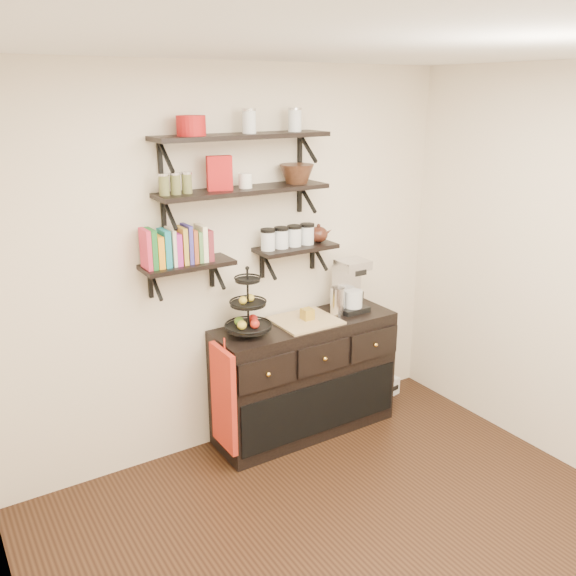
{
  "coord_description": "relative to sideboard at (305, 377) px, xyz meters",
  "views": [
    {
      "loc": [
        -1.9,
        -1.94,
        2.51
      ],
      "look_at": [
        0.05,
        1.15,
        1.33
      ],
      "focal_mm": 38.0,
      "sensor_mm": 36.0,
      "label": 1
    }
  ],
  "objects": [
    {
      "name": "recipe_box",
      "position": [
        -0.61,
        0.1,
        1.56
      ],
      "size": [
        0.17,
        0.1,
        0.22
      ],
      "primitive_type": "cube",
      "rotation": [
        0.0,
        0.0,
        -0.25
      ],
      "color": "#A41214",
      "rests_on": "shelf_mid"
    },
    {
      "name": "candle",
      "position": [
        0.02,
        0.0,
        0.5
      ],
      "size": [
        0.08,
        0.08,
        0.08
      ],
      "primitive_type": "cube",
      "color": "olive",
      "rests_on": "sideboard"
    },
    {
      "name": "cookbooks",
      "position": [
        -0.91,
        0.12,
        1.11
      ],
      "size": [
        0.43,
        0.15,
        0.26
      ],
      "color": "#C52A46",
      "rests_on": "shelf_low_left"
    },
    {
      "name": "coffee_maker",
      "position": [
        0.43,
        0.03,
        0.64
      ],
      "size": [
        0.22,
        0.21,
        0.4
      ],
      "rotation": [
        0.0,
        0.0,
        -0.0
      ],
      "color": "black",
      "rests_on": "sideboard"
    },
    {
      "name": "apron",
      "position": [
        -0.73,
        -0.1,
        0.07
      ],
      "size": [
        0.04,
        0.31,
        0.73
      ],
      "primitive_type": "cube",
      "color": "#B52113",
      "rests_on": "sideboard"
    },
    {
      "name": "teapot",
      "position": [
        0.19,
        0.12,
        1.07
      ],
      "size": [
        0.2,
        0.16,
        0.14
      ],
      "primitive_type": null,
      "rotation": [
        0.0,
        0.0,
        -0.13
      ],
      "color": "#381911",
      "rests_on": "shelf_low_right"
    },
    {
      "name": "left_wall",
      "position": [
        -2.18,
        -1.51,
        0.9
      ],
      "size": [
        0.02,
        3.5,
        2.7
      ],
      "primitive_type": "cube",
      "color": "beige",
      "rests_on": "ground"
    },
    {
      "name": "sideboard",
      "position": [
        0.0,
        0.0,
        0.0
      ],
      "size": [
        1.4,
        0.5,
        0.92
      ],
      "color": "black",
      "rests_on": "floor"
    },
    {
      "name": "ramekins",
      "position": [
        -0.42,
        0.1,
        1.5
      ],
      "size": [
        0.09,
        0.09,
        0.1
      ],
      "primitive_type": "cylinder",
      "color": "white",
      "rests_on": "shelf_mid"
    },
    {
      "name": "shelf_low_right",
      "position": [
        -0.01,
        0.12,
        0.98
      ],
      "size": [
        0.6,
        0.25,
        0.23
      ],
      "color": "black",
      "rests_on": "back_wall"
    },
    {
      "name": "back_wall",
      "position": [
        -0.43,
        0.24,
        0.9
      ],
      "size": [
        3.5,
        0.02,
        2.7
      ],
      "primitive_type": "cube",
      "color": "beige",
      "rests_on": "ground"
    },
    {
      "name": "shelf_low_left",
      "position": [
        -0.85,
        0.12,
        0.98
      ],
      "size": [
        0.6,
        0.25,
        0.23
      ],
      "color": "black",
      "rests_on": "back_wall"
    },
    {
      "name": "red_pot",
      "position": [
        -0.79,
        0.1,
        1.86
      ],
      "size": [
        0.18,
        0.18,
        0.12
      ],
      "primitive_type": "cylinder",
      "color": "#A41214",
      "rests_on": "shelf_top"
    },
    {
      "name": "walnut_bowl",
      "position": [
        -0.02,
        0.1,
        1.51
      ],
      "size": [
        0.24,
        0.24,
        0.13
      ],
      "primitive_type": null,
      "color": "black",
      "rests_on": "shelf_mid"
    },
    {
      "name": "fruit_stand",
      "position": [
        -0.47,
        0.0,
        0.61
      ],
      "size": [
        0.32,
        0.32,
        0.47
      ],
      "rotation": [
        0.0,
        0.0,
        -0.09
      ],
      "color": "black",
      "rests_on": "sideboard"
    },
    {
      "name": "ceiling",
      "position": [
        -0.43,
        -1.51,
        2.25
      ],
      "size": [
        3.5,
        3.5,
        0.02
      ],
      "primitive_type": "cube",
      "color": "white",
      "rests_on": "back_wall"
    },
    {
      "name": "radio",
      "position": [
        0.88,
        0.1,
        -0.37
      ],
      "size": [
        0.3,
        0.22,
        0.17
      ],
      "rotation": [
        0.0,
        0.0,
        0.16
      ],
      "color": "silver",
      "rests_on": "floor"
    },
    {
      "name": "shelf_mid",
      "position": [
        -0.43,
        0.1,
        1.43
      ],
      "size": [
        1.2,
        0.27,
        0.23
      ],
      "color": "black",
      "rests_on": "back_wall"
    },
    {
      "name": "thermal_carafe",
      "position": [
        0.28,
        -0.02,
        0.56
      ],
      "size": [
        0.11,
        0.11,
        0.22
      ],
      "primitive_type": "cylinder",
      "color": "silver",
      "rests_on": "sideboard"
    },
    {
      "name": "shelf_top",
      "position": [
        -0.43,
        0.1,
        1.78
      ],
      "size": [
        1.2,
        0.27,
        0.23
      ],
      "color": "black",
      "rests_on": "back_wall"
    },
    {
      "name": "glass_canisters",
      "position": [
        -0.08,
        0.12,
        1.06
      ],
      "size": [
        0.43,
        0.1,
        0.13
      ],
      "color": "silver",
      "rests_on": "shelf_low_right"
    }
  ]
}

